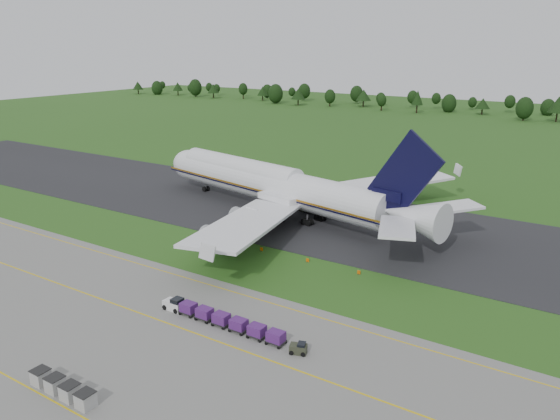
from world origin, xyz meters
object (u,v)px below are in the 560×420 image
Objects in this scene: aircraft at (276,185)px; uld_row at (62,388)px; baggage_train at (219,318)px; edge_markers at (308,260)px; utility_cart at (298,349)px.

aircraft reaches higher than uld_row.
baggage_train is 1.00× the size of edge_markers.
edge_markers is (-1.17, 24.55, -0.69)m from baggage_train.
aircraft is 50.00m from baggage_train.
baggage_train is at bearing -87.28° from edge_markers.
utility_cart is 0.25× the size of uld_row.
utility_cart is at bearing -62.13° from edge_markers.
aircraft reaches higher than baggage_train.
utility_cart reaches higher than edge_markers.
utility_cart is at bearing 50.87° from uld_row.
edge_markers is (19.65, -20.63, -5.74)m from aircraft.
edge_markers is (3.02, 44.67, -0.63)m from uld_row.
aircraft is 29.07m from edge_markers.
aircraft reaches higher than utility_cart.
aircraft is 56.30m from utility_cart.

